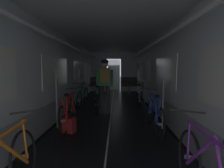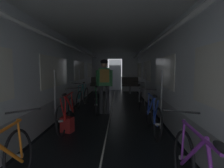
# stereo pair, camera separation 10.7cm
# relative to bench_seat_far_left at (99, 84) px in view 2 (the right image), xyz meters

# --- Properties ---
(train_car_shell) EXTENTS (3.14, 12.34, 2.57)m
(train_car_shell) POSITION_rel_bench_seat_far_left_xyz_m (0.90, -4.47, 1.13)
(train_car_shell) COLOR black
(train_car_shell) RESTS_ON ground
(bench_seat_far_left) EXTENTS (0.98, 0.51, 0.95)m
(bench_seat_far_left) POSITION_rel_bench_seat_far_left_xyz_m (0.00, 0.00, 0.00)
(bench_seat_far_left) COLOR gray
(bench_seat_far_left) RESTS_ON ground
(bench_seat_far_right) EXTENTS (0.98, 0.51, 0.95)m
(bench_seat_far_right) POSITION_rel_bench_seat_far_left_xyz_m (1.80, 0.00, 0.00)
(bench_seat_far_right) COLOR gray
(bench_seat_far_right) RESTS_ON ground
(bicycle_silver) EXTENTS (0.44, 1.69, 0.95)m
(bicycle_silver) POSITION_rel_bench_seat_far_left_xyz_m (1.94, -3.74, -0.19)
(bicycle_silver) COLOR black
(bicycle_silver) RESTS_ON ground
(bicycle_blue) EXTENTS (0.44, 1.69, 0.95)m
(bicycle_blue) POSITION_rel_bench_seat_far_left_xyz_m (1.94, -6.17, -0.18)
(bicycle_blue) COLOR black
(bicycle_blue) RESTS_ON ground
(bicycle_red) EXTENTS (0.44, 1.69, 0.95)m
(bicycle_red) POSITION_rel_bench_seat_far_left_xyz_m (-0.07, -6.03, -0.19)
(bicycle_red) COLOR black
(bicycle_red) RESTS_ON ground
(bicycle_teal) EXTENTS (0.44, 1.69, 0.95)m
(bicycle_teal) POSITION_rel_bench_seat_far_left_xyz_m (-0.22, -3.53, -0.19)
(bicycle_teal) COLOR black
(bicycle_teal) RESTS_ON ground
(person_cyclist_aisle) EXTENTS (0.55, 0.42, 1.73)m
(person_cyclist_aisle) POSITION_rel_bench_seat_far_left_xyz_m (0.71, -4.60, 0.50)
(person_cyclist_aisle) COLOR #2D2D33
(person_cyclist_aisle) RESTS_ON ground
(bicycle_green_in_aisle) EXTENTS (0.44, 1.68, 0.94)m
(bicycle_green_in_aisle) POSITION_rel_bench_seat_far_left_xyz_m (0.40, -4.34, -0.18)
(bicycle_green_in_aisle) COLOR black
(bicycle_green_in_aisle) RESTS_ON ground
(backpack_on_floor) EXTENTS (0.30, 0.26, 0.34)m
(backpack_on_floor) POSITION_rel_bench_seat_far_left_xyz_m (0.00, -6.27, -0.40)
(backpack_on_floor) COLOR maroon
(backpack_on_floor) RESTS_ON ground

